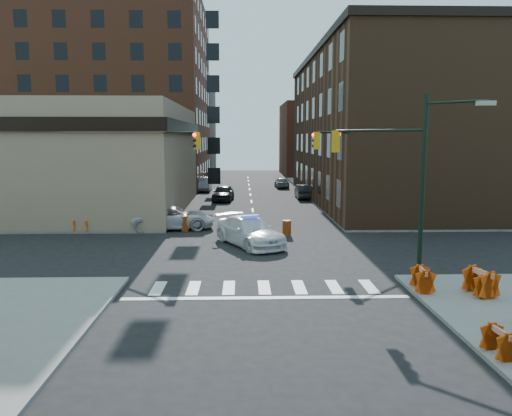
{
  "coord_description": "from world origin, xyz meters",
  "views": [
    {
      "loc": [
        -0.92,
        -27.32,
        6.34
      ],
      "look_at": [
        -0.1,
        1.89,
        2.2
      ],
      "focal_mm": 35.0,
      "sensor_mm": 36.0,
      "label": 1
    }
  ],
  "objects": [
    {
      "name": "sidewalk_nw",
      "position": [
        -23.0,
        32.75,
        0.07
      ],
      "size": [
        34.0,
        54.5,
        0.15
      ],
      "primitive_type": "cube",
      "color": "gray",
      "rests_on": "ground"
    },
    {
      "name": "filler_nw",
      "position": [
        -16.0,
        62.0,
        8.0
      ],
      "size": [
        20.0,
        18.0,
        16.0
      ],
      "primitive_type": "cube",
      "color": "brown",
      "rests_on": "ground"
    },
    {
      "name": "barrel_bank",
      "position": [
        -4.81,
        6.2,
        0.53
      ],
      "size": [
        0.75,
        0.75,
        1.06
      ],
      "primitive_type": "cylinder",
      "rotation": [
        0.0,
        0.0,
        0.31
      ],
      "color": "orange",
      "rests_on": "ground"
    },
    {
      "name": "barricade_se_c",
      "position": [
        8.5,
        -8.5,
        0.67
      ],
      "size": [
        1.01,
        1.51,
        1.03
      ],
      "primitive_type": null,
      "rotation": [
        0.0,
        0.0,
        1.82
      ],
      "color": "#C04D09",
      "rests_on": "sidewalk_se"
    },
    {
      "name": "pedestrian_c",
      "position": [
        -9.66,
        6.0,
        1.02
      ],
      "size": [
        1.08,
        0.89,
        1.73
      ],
      "primitive_type": "imported",
      "rotation": [
        0.0,
        0.0,
        0.55
      ],
      "color": "#1E222E",
      "rests_on": "sidewalk_nw"
    },
    {
      "name": "pedestrian_b",
      "position": [
        -11.18,
        6.0,
        1.07
      ],
      "size": [
        0.96,
        0.78,
        1.85
      ],
      "primitive_type": "imported",
      "rotation": [
        0.0,
        0.0,
        0.1
      ],
      "color": "black",
      "rests_on": "sidewalk_nw"
    },
    {
      "name": "filler_ne",
      "position": [
        14.0,
        58.0,
        6.0
      ],
      "size": [
        16.0,
        16.0,
        12.0
      ],
      "primitive_type": "cube",
      "color": "brown",
      "rests_on": "ground"
    },
    {
      "name": "parked_car_wfar",
      "position": [
        -5.5,
        32.23,
        0.81
      ],
      "size": [
        1.73,
        4.93,
        1.62
      ],
      "primitive_type": "imported",
      "rotation": [
        0.0,
        0.0,
        -0.0
      ],
      "color": "gray",
      "rests_on": "ground"
    },
    {
      "name": "pickup",
      "position": [
        -5.8,
        7.09,
        0.81
      ],
      "size": [
        6.15,
        3.48,
        1.62
      ],
      "primitive_type": "imported",
      "rotation": [
        0.0,
        0.0,
        1.71
      ],
      "color": "silver",
      "rests_on": "ground"
    },
    {
      "name": "pedestrian_a",
      "position": [
        -9.03,
        7.48,
        1.06
      ],
      "size": [
        0.79,
        0.72,
        1.82
      ],
      "primitive_type": "imported",
      "rotation": [
        0.0,
        0.0,
        -0.54
      ],
      "color": "black",
      "rests_on": "sidewalk_nw"
    },
    {
      "name": "barrel_road",
      "position": [
        1.97,
        4.52,
        0.5
      ],
      "size": [
        0.74,
        0.74,
        1.01
      ],
      "primitive_type": "cylinder",
      "rotation": [
        0.0,
        0.0,
        -0.4
      ],
      "color": "#DB430A",
      "rests_on": "ground"
    },
    {
      "name": "barricade_se_a",
      "position": [
        6.4,
        -7.88,
        0.61
      ],
      "size": [
        0.75,
        1.3,
        0.93
      ],
      "primitive_type": null,
      "rotation": [
        0.0,
        0.0,
        1.46
      ],
      "color": "#CF3C09",
      "rests_on": "sidewalk_se"
    },
    {
      "name": "tree_ne_near",
      "position": [
        7.5,
        26.0,
        3.49
      ],
      "size": [
        3.0,
        3.0,
        4.85
      ],
      "color": "black",
      "rests_on": "sidewalk_ne"
    },
    {
      "name": "apartment_block",
      "position": [
        -18.5,
        40.0,
        12.0
      ],
      "size": [
        25.0,
        25.0,
        24.0
      ],
      "primitive_type": "cube",
      "color": "brown",
      "rests_on": "ground"
    },
    {
      "name": "barricade_nw_a",
      "position": [
        -6.71,
        8.0,
        0.58
      ],
      "size": [
        1.21,
        0.69,
        0.87
      ],
      "primitive_type": null,
      "rotation": [
        0.0,
        0.0,
        -0.1
      ],
      "color": "#E8610A",
      "rests_on": "sidewalk_nw"
    },
    {
      "name": "parked_car_wdeep",
      "position": [
        -5.35,
        44.75,
        0.69
      ],
      "size": [
        2.01,
        4.78,
        1.38
      ],
      "primitive_type": "imported",
      "rotation": [
        0.0,
        0.0,
        -0.02
      ],
      "color": "black",
      "rests_on": "ground"
    },
    {
      "name": "sidewalk_ne",
      "position": [
        23.0,
        32.75,
        0.07
      ],
      "size": [
        34.0,
        54.5,
        0.15
      ],
      "primitive_type": "cube",
      "color": "gray",
      "rests_on": "ground"
    },
    {
      "name": "tree_ne_far",
      "position": [
        7.5,
        34.0,
        3.49
      ],
      "size": [
        3.0,
        3.0,
        4.85
      ],
      "color": "black",
      "rests_on": "sidewalk_ne"
    },
    {
      "name": "signal_pole_nw",
      "position": [
        -5.85,
        5.34,
        4.34
      ],
      "size": [
        3.58,
        3.67,
        8.0
      ],
      "rotation": [
        0.0,
        0.0,
        -0.79
      ],
      "color": "black",
      "rests_on": "sidewalk_nw"
    },
    {
      "name": "barricade_se_e",
      "position": [
        6.4,
        -14.0,
        0.55
      ],
      "size": [
        0.62,
        1.11,
        0.8
      ],
      "primitive_type": null,
      "rotation": [
        0.0,
        0.0,
        1.65
      ],
      "color": "#D55A0A",
      "rests_on": "sidewalk_se"
    },
    {
      "name": "barricade_nw_b",
      "position": [
        -11.64,
        5.7,
        0.55
      ],
      "size": [
        1.1,
        0.58,
        0.81
      ],
      "primitive_type": null,
      "rotation": [
        0.0,
        0.0,
        -0.03
      ],
      "color": "red",
      "rests_on": "sidewalk_nw"
    },
    {
      "name": "ground",
      "position": [
        0.0,
        0.0,
        0.0
      ],
      "size": [
        140.0,
        140.0,
        0.0
      ],
      "primitive_type": "plane",
      "color": "black",
      "rests_on": "ground"
    },
    {
      "name": "signal_pole_se",
      "position": [
        6.04,
        -5.52,
        4.61
      ],
      "size": [
        5.4,
        5.27,
        8.0
      ],
      "rotation": [
        0.0,
        0.0,
        2.36
      ],
      "color": "black",
      "rests_on": "sidewalk_se"
    },
    {
      "name": "police_car",
      "position": [
        -0.48,
        1.65,
        0.83
      ],
      "size": [
        4.75,
        6.17,
        1.67
      ],
      "primitive_type": "imported",
      "rotation": [
        0.0,
        0.0,
        0.49
      ],
      "color": "white",
      "rests_on": "ground"
    },
    {
      "name": "parked_car_wnear",
      "position": [
        -2.83,
        22.77,
        0.8
      ],
      "size": [
        2.33,
        4.85,
        1.6
      ],
      "primitive_type": "imported",
      "rotation": [
        0.0,
        0.0,
        -0.1
      ],
      "color": "black",
      "rests_on": "ground"
    },
    {
      "name": "signal_pole_ne",
      "position": [
        5.84,
        5.35,
        4.34
      ],
      "size": [
        3.67,
        3.58,
        8.0
      ],
      "rotation": [
        0.0,
        0.0,
        -2.36
      ],
      "color": "black",
      "rests_on": "sidewalk_ne"
    },
    {
      "name": "commercial_row_ne",
      "position": [
        13.0,
        22.5,
        7.0
      ],
      "size": [
        14.0,
        34.0,
        14.0
      ],
      "primitive_type": "cube",
      "color": "#4A301D",
      "rests_on": "ground"
    },
    {
      "name": "parked_car_enear",
      "position": [
        5.5,
        24.34,
        0.73
      ],
      "size": [
        1.58,
        4.45,
        1.46
      ],
      "primitive_type": "imported",
      "rotation": [
        0.0,
        0.0,
        3.14
      ],
      "color": "black",
      "rests_on": "ground"
    },
    {
      "name": "parked_car_efar",
      "position": [
        4.13,
        35.7,
        0.68
      ],
      "size": [
        1.78,
        4.08,
        1.37
      ],
      "primitive_type": "imported",
      "rotation": [
        0.0,
        0.0,
        3.18
      ],
      "color": "gray",
      "rests_on": "ground"
    },
    {
      "name": "barricade_se_b",
      "position": [
        8.5,
        -8.51,
        0.6
      ],
      "size": [
        0.83,
        1.3,
        0.9
      ],
      "primitive_type": null,
      "rotation": [
        0.0,
        0.0,
        1.37
      ],
      "color": "red",
      "rests_on": "sidewalk_se"
    },
    {
      "name": "bank_building",
      "position": [
        -17.0,
        16.5,
        4.5
      ],
      "size": [
        22.0,
        22.0,
        9.0
      ],
      "primitive_type": "cube",
      "color": "#8C745B",
      "rests_on": "ground"
    }
  ]
}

